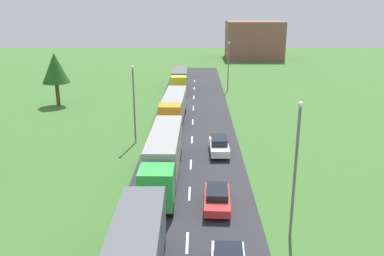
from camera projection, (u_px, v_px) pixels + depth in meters
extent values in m
cube|color=#2B2B30|center=(188.00, 224.00, 27.30)|extent=(10.00, 140.00, 0.06)
cube|color=white|center=(187.00, 243.00, 25.15)|extent=(0.16, 2.40, 0.01)
cube|color=white|center=(189.00, 193.00, 31.68)|extent=(0.16, 2.40, 0.01)
cube|color=white|center=(191.00, 164.00, 37.41)|extent=(0.16, 2.40, 0.01)
cube|color=white|center=(192.00, 140.00, 44.23)|extent=(0.16, 2.40, 0.01)
cube|color=white|center=(193.00, 122.00, 50.94)|extent=(0.16, 2.40, 0.01)
cube|color=white|center=(193.00, 108.00, 57.60)|extent=(0.16, 2.40, 0.01)
cube|color=white|center=(194.00, 97.00, 64.33)|extent=(0.16, 2.40, 0.01)
cube|color=white|center=(194.00, 88.00, 71.13)|extent=(0.16, 2.40, 0.01)
cube|color=white|center=(195.00, 81.00, 78.06)|extent=(0.16, 2.40, 0.01)
cylinder|color=black|center=(161.00, 254.00, 23.17)|extent=(0.37, 1.01, 1.00)
cylinder|color=black|center=(124.00, 254.00, 23.16)|extent=(0.37, 1.01, 1.00)
cylinder|color=black|center=(162.00, 241.00, 24.41)|extent=(0.37, 1.01, 1.00)
cylinder|color=black|center=(128.00, 241.00, 24.40)|extent=(0.37, 1.01, 1.00)
cube|color=green|center=(157.00, 187.00, 28.41)|extent=(2.46, 2.53, 2.80)
cube|color=black|center=(155.00, 188.00, 27.12)|extent=(2.10, 0.11, 1.23)
cube|color=gray|center=(165.00, 148.00, 34.93)|extent=(2.57, 10.69, 2.98)
cube|color=black|center=(165.00, 166.00, 35.42)|extent=(0.97, 10.14, 0.24)
cylinder|color=black|center=(171.00, 209.00, 28.20)|extent=(0.36, 1.00, 1.00)
cylinder|color=black|center=(141.00, 209.00, 28.24)|extent=(0.36, 1.00, 1.00)
cylinder|color=black|center=(179.00, 155.00, 38.49)|extent=(0.36, 1.00, 1.00)
cylinder|color=black|center=(157.00, 154.00, 38.53)|extent=(0.36, 1.00, 1.00)
cylinder|color=black|center=(180.00, 150.00, 39.72)|extent=(0.36, 1.00, 1.00)
cylinder|color=black|center=(159.00, 150.00, 39.76)|extent=(0.36, 1.00, 1.00)
cube|color=orange|center=(170.00, 118.00, 45.02)|extent=(2.49, 2.46, 3.10)
cube|color=black|center=(169.00, 116.00, 43.77)|extent=(2.10, 0.15, 1.36)
cube|color=gray|center=(175.00, 103.00, 51.44)|extent=(2.73, 10.41, 2.61)
cube|color=black|center=(175.00, 115.00, 51.88)|extent=(1.12, 9.86, 0.24)
cylinder|color=black|center=(179.00, 133.00, 44.87)|extent=(0.37, 1.01, 1.00)
cylinder|color=black|center=(160.00, 133.00, 44.94)|extent=(0.37, 1.01, 1.00)
cylinder|color=black|center=(184.00, 110.00, 54.84)|extent=(0.37, 1.01, 1.00)
cylinder|color=black|center=(169.00, 110.00, 54.91)|extent=(0.37, 1.01, 1.00)
cylinder|color=black|center=(185.00, 107.00, 56.03)|extent=(0.37, 1.01, 1.00)
cylinder|color=black|center=(170.00, 107.00, 56.10)|extent=(0.37, 1.01, 1.00)
cube|color=yellow|center=(179.00, 85.00, 63.96)|extent=(2.49, 2.32, 2.85)
cube|color=black|center=(179.00, 83.00, 62.79)|extent=(2.10, 0.15, 1.25)
cube|color=#4C5156|center=(180.00, 77.00, 69.86)|extent=(2.72, 9.59, 2.73)
cube|color=black|center=(180.00, 86.00, 70.32)|extent=(1.11, 9.08, 0.24)
cylinder|color=black|center=(186.00, 95.00, 63.85)|extent=(0.37, 1.01, 1.00)
cylinder|color=black|center=(172.00, 95.00, 63.83)|extent=(0.37, 1.01, 1.00)
cylinder|color=black|center=(186.00, 83.00, 73.09)|extent=(0.37, 1.01, 1.00)
cylinder|color=black|center=(174.00, 83.00, 73.08)|extent=(0.37, 1.01, 1.00)
cylinder|color=black|center=(186.00, 82.00, 74.19)|extent=(0.37, 1.01, 1.00)
cylinder|color=black|center=(175.00, 82.00, 74.17)|extent=(0.37, 1.01, 1.00)
cylinder|color=black|center=(213.00, 256.00, 23.25)|extent=(0.25, 0.65, 0.64)
cube|color=red|center=(217.00, 200.00, 29.38)|extent=(2.03, 4.57, 0.58)
cube|color=black|center=(217.00, 192.00, 29.44)|extent=(1.66, 2.58, 0.48)
cylinder|color=black|center=(229.00, 214.00, 27.97)|extent=(0.25, 0.65, 0.64)
cylinder|color=black|center=(205.00, 213.00, 28.06)|extent=(0.25, 0.65, 0.64)
cylinder|color=black|center=(228.00, 194.00, 30.88)|extent=(0.25, 0.65, 0.64)
cylinder|color=black|center=(206.00, 193.00, 30.97)|extent=(0.25, 0.65, 0.64)
cube|color=white|center=(219.00, 147.00, 40.02)|extent=(1.87, 4.61, 0.69)
cube|color=black|center=(219.00, 140.00, 40.05)|extent=(1.56, 2.59, 0.60)
cylinder|color=black|center=(229.00, 156.00, 38.62)|extent=(0.23, 0.64, 0.64)
cylinder|color=black|center=(212.00, 156.00, 38.63)|extent=(0.23, 0.64, 0.64)
cylinder|color=black|center=(226.00, 145.00, 41.61)|extent=(0.23, 0.64, 0.64)
cylinder|color=black|center=(210.00, 145.00, 41.62)|extent=(0.23, 0.64, 0.64)
cylinder|color=slate|center=(295.00, 175.00, 24.59)|extent=(0.18, 0.18, 8.64)
sphere|color=silver|center=(301.00, 104.00, 23.28)|extent=(0.36, 0.36, 0.36)
cylinder|color=slate|center=(134.00, 107.00, 42.31)|extent=(0.18, 0.18, 8.03)
sphere|color=silver|center=(132.00, 67.00, 41.09)|extent=(0.36, 0.36, 0.36)
cylinder|color=slate|center=(228.00, 67.00, 68.83)|extent=(0.18, 0.18, 7.99)
sphere|color=silver|center=(229.00, 43.00, 67.62)|extent=(0.36, 0.36, 0.36)
cylinder|color=#513823|center=(58.00, 94.00, 59.05)|extent=(0.54, 0.54, 3.36)
cone|color=#23561E|center=(55.00, 68.00, 57.93)|extent=(3.90, 3.90, 4.29)
cube|color=brown|center=(254.00, 40.00, 109.76)|extent=(14.82, 13.33, 9.89)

